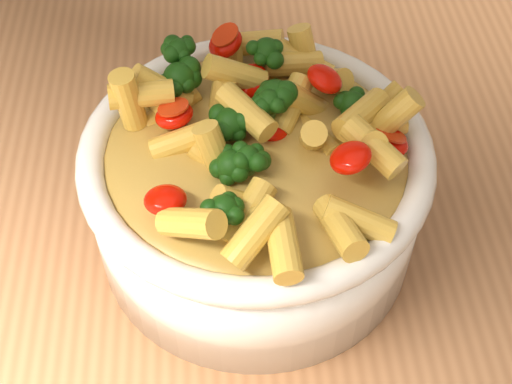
{
  "coord_description": "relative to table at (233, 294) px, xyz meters",
  "views": [
    {
      "loc": [
        -0.0,
        -0.36,
        1.38
      ],
      "look_at": [
        0.02,
        -0.01,
        0.96
      ],
      "focal_mm": 50.0,
      "sensor_mm": 36.0,
      "label": 1
    }
  ],
  "objects": [
    {
      "name": "pasta_salad",
      "position": [
        0.02,
        -0.01,
        0.23
      ],
      "size": [
        0.21,
        0.21,
        0.05
      ],
      "color": "#EFBD4B",
      "rests_on": "serving_bowl"
    },
    {
      "name": "serving_bowl",
      "position": [
        0.02,
        -0.01,
        0.16
      ],
      "size": [
        0.26,
        0.26,
        0.11
      ],
      "color": "white",
      "rests_on": "table"
    },
    {
      "name": "table",
      "position": [
        0.0,
        0.0,
        0.0
      ],
      "size": [
        1.2,
        0.8,
        0.9
      ],
      "color": "#AF764B",
      "rests_on": "ground"
    }
  ]
}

